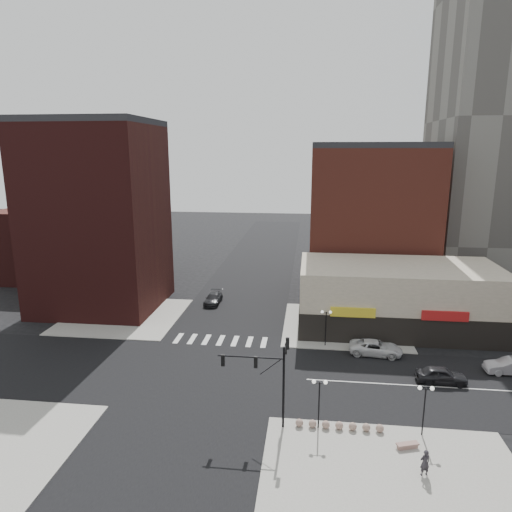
{
  "coord_description": "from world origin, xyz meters",
  "views": [
    {
      "loc": [
        9.89,
        -40.71,
        21.69
      ],
      "look_at": [
        4.44,
        5.1,
        11.0
      ],
      "focal_mm": 32.0,
      "sensor_mm": 36.0,
      "label": 1
    }
  ],
  "objects_px": {
    "silver_sedan": "(510,366)",
    "stone_bench": "(407,445)",
    "street_lamp_ne": "(326,319)",
    "dark_sedan_east": "(441,375)",
    "traffic_signal": "(272,368)",
    "dark_sedan_north": "(213,298)",
    "white_suv": "(376,348)",
    "street_lamp_se_b": "(425,398)",
    "pedestrian": "(425,463)",
    "street_lamp_se_a": "(319,392)"
  },
  "relations": [
    {
      "from": "dark_sedan_north",
      "to": "dark_sedan_east",
      "type": "bearing_deg",
      "value": -36.98
    },
    {
      "from": "street_lamp_se_a",
      "to": "street_lamp_ne",
      "type": "bearing_deg",
      "value": 86.42
    },
    {
      "from": "street_lamp_se_a",
      "to": "silver_sedan",
      "type": "height_order",
      "value": "street_lamp_se_a"
    },
    {
      "from": "street_lamp_ne",
      "to": "dark_sedan_east",
      "type": "bearing_deg",
      "value": -33.44
    },
    {
      "from": "street_lamp_se_b",
      "to": "dark_sedan_east",
      "type": "distance_m",
      "value": 9.97
    },
    {
      "from": "street_lamp_ne",
      "to": "pedestrian",
      "type": "xyz_separation_m",
      "value": [
        6.07,
        -20.65,
        -2.21
      ]
    },
    {
      "from": "white_suv",
      "to": "dark_sedan_east",
      "type": "relative_size",
      "value": 1.2
    },
    {
      "from": "street_lamp_se_b",
      "to": "dark_sedan_east",
      "type": "bearing_deg",
      "value": 67.0
    },
    {
      "from": "dark_sedan_east",
      "to": "silver_sedan",
      "type": "bearing_deg",
      "value": -67.58
    },
    {
      "from": "street_lamp_se_a",
      "to": "silver_sedan",
      "type": "bearing_deg",
      "value": 31.32
    },
    {
      "from": "dark_sedan_east",
      "to": "pedestrian",
      "type": "height_order",
      "value": "pedestrian"
    },
    {
      "from": "street_lamp_ne",
      "to": "dark_sedan_east",
      "type": "xyz_separation_m",
      "value": [
        10.77,
        -7.11,
        -2.49
      ]
    },
    {
      "from": "traffic_signal",
      "to": "dark_sedan_east",
      "type": "height_order",
      "value": "traffic_signal"
    },
    {
      "from": "silver_sedan",
      "to": "dark_sedan_north",
      "type": "bearing_deg",
      "value": -119.54
    },
    {
      "from": "dark_sedan_east",
      "to": "stone_bench",
      "type": "xyz_separation_m",
      "value": [
        -5.22,
        -10.68,
        -0.47
      ]
    },
    {
      "from": "white_suv",
      "to": "dark_sedan_north",
      "type": "bearing_deg",
      "value": 60.37
    },
    {
      "from": "traffic_signal",
      "to": "street_lamp_se_a",
      "type": "distance_m",
      "value": 4.12
    },
    {
      "from": "silver_sedan",
      "to": "white_suv",
      "type": "bearing_deg",
      "value": -104.95
    },
    {
      "from": "silver_sedan",
      "to": "pedestrian",
      "type": "distance_m",
      "value": 20.2
    },
    {
      "from": "street_lamp_ne",
      "to": "stone_bench",
      "type": "distance_m",
      "value": 18.88
    },
    {
      "from": "stone_bench",
      "to": "pedestrian",
      "type": "bearing_deg",
      "value": -97.42
    },
    {
      "from": "street_lamp_se_b",
      "to": "street_lamp_ne",
      "type": "height_order",
      "value": "same"
    },
    {
      "from": "dark_sedan_north",
      "to": "pedestrian",
      "type": "bearing_deg",
      "value": -56.74
    },
    {
      "from": "street_lamp_ne",
      "to": "dark_sedan_east",
      "type": "distance_m",
      "value": 13.15
    },
    {
      "from": "pedestrian",
      "to": "stone_bench",
      "type": "xyz_separation_m",
      "value": [
        -0.52,
        2.85,
        -0.75
      ]
    },
    {
      "from": "silver_sedan",
      "to": "stone_bench",
      "type": "relative_size",
      "value": 2.74
    },
    {
      "from": "pedestrian",
      "to": "traffic_signal",
      "type": "bearing_deg",
      "value": -40.96
    },
    {
      "from": "street_lamp_se_a",
      "to": "dark_sedan_east",
      "type": "distance_m",
      "value": 14.96
    },
    {
      "from": "traffic_signal",
      "to": "dark_sedan_north",
      "type": "xyz_separation_m",
      "value": [
        -10.96,
        29.0,
        -4.22
      ]
    },
    {
      "from": "street_lamp_se_b",
      "to": "white_suv",
      "type": "bearing_deg",
      "value": 96.34
    },
    {
      "from": "stone_bench",
      "to": "traffic_signal",
      "type": "bearing_deg",
      "value": 151.37
    },
    {
      "from": "street_lamp_se_b",
      "to": "pedestrian",
      "type": "bearing_deg",
      "value": -101.26
    },
    {
      "from": "street_lamp_ne",
      "to": "pedestrian",
      "type": "bearing_deg",
      "value": -73.61
    },
    {
      "from": "street_lamp_se_b",
      "to": "pedestrian",
      "type": "distance_m",
      "value": 5.23
    },
    {
      "from": "street_lamp_ne",
      "to": "traffic_signal",
      "type": "bearing_deg",
      "value": -106.75
    },
    {
      "from": "street_lamp_ne",
      "to": "dark_sedan_north",
      "type": "relative_size",
      "value": 0.81
    },
    {
      "from": "white_suv",
      "to": "dark_sedan_east",
      "type": "bearing_deg",
      "value": -131.05
    },
    {
      "from": "traffic_signal",
      "to": "silver_sedan",
      "type": "distance_m",
      "value": 25.87
    },
    {
      "from": "pedestrian",
      "to": "street_lamp_se_b",
      "type": "bearing_deg",
      "value": -118.24
    },
    {
      "from": "street_lamp_ne",
      "to": "stone_bench",
      "type": "height_order",
      "value": "street_lamp_ne"
    },
    {
      "from": "white_suv",
      "to": "street_lamp_ne",
      "type": "bearing_deg",
      "value": 79.6
    },
    {
      "from": "dark_sedan_north",
      "to": "pedestrian",
      "type": "height_order",
      "value": "pedestrian"
    },
    {
      "from": "traffic_signal",
      "to": "street_lamp_ne",
      "type": "bearing_deg",
      "value": 73.25
    },
    {
      "from": "street_lamp_ne",
      "to": "pedestrian",
      "type": "distance_m",
      "value": 21.64
    },
    {
      "from": "street_lamp_se_b",
      "to": "silver_sedan",
      "type": "bearing_deg",
      "value": 46.36
    },
    {
      "from": "white_suv",
      "to": "dark_sedan_north",
      "type": "height_order",
      "value": "white_suv"
    },
    {
      "from": "white_suv",
      "to": "dark_sedan_north",
      "type": "relative_size",
      "value": 1.1
    },
    {
      "from": "street_lamp_se_b",
      "to": "stone_bench",
      "type": "distance_m",
      "value": 3.76
    },
    {
      "from": "white_suv",
      "to": "silver_sedan",
      "type": "height_order",
      "value": "silver_sedan"
    },
    {
      "from": "dark_sedan_east",
      "to": "silver_sedan",
      "type": "height_order",
      "value": "dark_sedan_east"
    }
  ]
}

